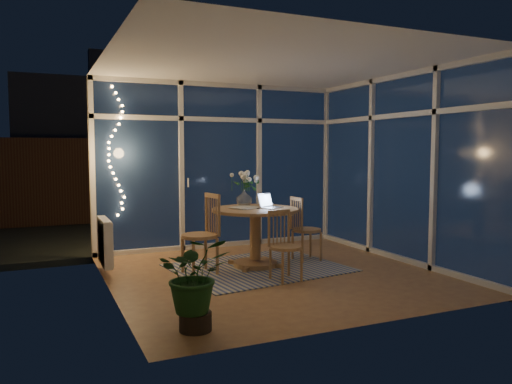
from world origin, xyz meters
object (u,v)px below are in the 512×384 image
dining_table (255,238)px  laptop (272,200)px  potted_plant (195,287)px  chair_left (200,234)px  chair_front (286,246)px  chair_right (307,228)px  flower_vase (244,199)px

dining_table → laptop: 0.54m
dining_table → potted_plant: size_ratio=1.51×
dining_table → laptop: laptop is taller
chair_left → chair_front: bearing=41.3°
chair_right → chair_front: chair_right is taller
dining_table → flower_vase: bearing=96.0°
potted_plant → laptop: bearing=49.2°
chair_front → chair_left: bearing=133.1°
chair_right → chair_front: (-0.76, -0.85, -0.04)m
dining_table → chair_left: bearing=-173.4°
dining_table → chair_right: (0.80, 0.04, 0.07)m
dining_table → chair_left: (-0.80, -0.09, 0.12)m
chair_right → flower_vase: size_ratio=4.36×
chair_right → chair_front: size_ratio=1.09×
chair_front → flower_vase: (-0.07, 1.11, 0.46)m
dining_table → chair_left: size_ratio=1.12×
chair_right → flower_vase: flower_vase is taller
dining_table → chair_right: size_ratio=1.25×
chair_front → potted_plant: size_ratio=1.11×
chair_right → potted_plant: size_ratio=1.20×
chair_left → chair_right: chair_left is taller
dining_table → potted_plant: dining_table is taller
chair_left → chair_front: 1.10m
chair_left → chair_front: size_ratio=1.21×
chair_left → flower_vase: chair_left is taller
chair_left → flower_vase: size_ratio=4.85×
laptop → flower_vase: laptop is taller
dining_table → flower_vase: 0.58m
chair_front → flower_vase: size_ratio=4.01×
chair_left → flower_vase: 0.94m
chair_front → laptop: 0.89m
dining_table → laptop: bearing=-15.7°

